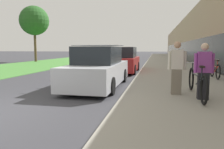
% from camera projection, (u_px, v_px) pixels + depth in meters
% --- Properties ---
extents(sidewalk_slab, '(4.42, 70.00, 0.15)m').
position_uv_depth(sidewalk_slab, '(167.00, 62.00, 24.41)').
color(sidewalk_slab, gray).
rests_on(sidewalk_slab, ground).
extents(storefront_facade, '(10.01, 70.00, 5.48)m').
position_uv_depth(storefront_facade, '(218.00, 40.00, 30.48)').
color(storefront_facade, tan).
rests_on(storefront_facade, ground).
extents(lawn_strip, '(7.28, 70.00, 0.03)m').
position_uv_depth(lawn_strip, '(75.00, 59.00, 30.72)').
color(lawn_strip, '#478438').
rests_on(lawn_strip, ground).
extents(tandem_bicycle, '(0.52, 2.73, 0.95)m').
position_uv_depth(tandem_bicycle, '(197.00, 83.00, 6.30)').
color(tandem_bicycle, black).
rests_on(tandem_bicycle, sidewalk_slab).
extents(person_rider, '(0.52, 0.20, 1.53)m').
position_uv_depth(person_rider, '(204.00, 71.00, 5.90)').
color(person_rider, black).
rests_on(person_rider, sidewalk_slab).
extents(person_bystander, '(0.54, 0.21, 1.59)m').
position_uv_depth(person_bystander, '(177.00, 68.00, 6.56)').
color(person_bystander, '#756B5B').
rests_on(person_bystander, sidewalk_slab).
extents(cruiser_bike_nearest, '(0.52, 1.74, 0.88)m').
position_uv_depth(cruiser_bike_nearest, '(215.00, 70.00, 10.24)').
color(cruiser_bike_nearest, black).
rests_on(cruiser_bike_nearest, sidewalk_slab).
extents(parked_sedan_curbside, '(1.85, 4.77, 1.67)m').
position_uv_depth(parked_sedan_curbside, '(99.00, 69.00, 8.71)').
color(parked_sedan_curbside, silver).
rests_on(parked_sedan_curbside, ground).
extents(vintage_roadster_curbside, '(1.94, 4.41, 1.63)m').
position_uv_depth(vintage_roadster_curbside, '(123.00, 61.00, 14.16)').
color(vintage_roadster_curbside, maroon).
rests_on(vintage_roadster_curbside, ground).
extents(street_tree_far, '(3.32, 3.32, 6.37)m').
position_uv_depth(street_tree_far, '(34.00, 21.00, 24.95)').
color(street_tree_far, brown).
rests_on(street_tree_far, ground).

